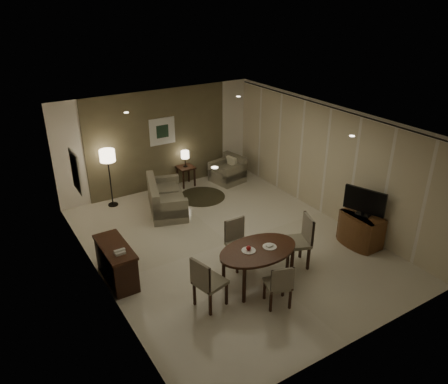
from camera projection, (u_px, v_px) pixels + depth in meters
room_shell at (219, 180)px, 9.23m from camera, size 5.50×7.00×2.70m
taupe_accent at (159, 141)px, 11.60m from camera, size 3.96×0.03×2.70m
curtain_wall at (326, 163)px, 10.21m from camera, size 0.08×6.70×2.58m
curtain_rod at (332, 107)px, 9.65m from camera, size 0.03×6.80×0.03m
art_back_frame at (162, 131)px, 11.52m from camera, size 0.72×0.03×0.72m
art_back_canvas at (162, 131)px, 11.51m from camera, size 0.34×0.01×0.34m
art_left_frame at (76, 172)px, 8.33m from camera, size 0.03×0.60×0.80m
art_left_canvas at (76, 172)px, 8.34m from camera, size 0.01×0.46×0.64m
downlight_nl at (215, 168)px, 6.30m from camera, size 0.10×0.10×0.01m
downlight_nr at (352, 136)px, 7.64m from camera, size 0.10×0.10×0.01m
downlight_fl at (126, 113)px, 9.07m from camera, size 0.10×0.10×0.01m
downlight_fr at (238, 97)px, 10.41m from camera, size 0.10×0.10×0.01m
console_desk at (117, 263)px, 8.14m from camera, size 0.48×1.20×0.75m
telephone at (120, 251)px, 7.73m from camera, size 0.20×0.14×0.09m
tv_cabinet at (361, 229)px, 9.34m from camera, size 0.48×0.90×0.70m
flat_tv at (365, 202)px, 9.04m from camera, size 0.36×0.85×0.60m
dining_table at (258, 266)px, 8.08m from camera, size 1.55×0.97×0.73m
chair_near at (278, 283)px, 7.50m from camera, size 0.53×0.53×0.87m
chair_far at (240, 245)px, 8.55m from camera, size 0.47×0.47×0.95m
chair_left at (210, 281)px, 7.45m from camera, size 0.58×0.58×0.98m
chair_right at (295, 242)px, 8.54m from camera, size 0.66×0.66×1.06m
plate_a at (249, 251)px, 7.88m from camera, size 0.26×0.26×0.02m
plate_b at (270, 247)px, 7.99m from camera, size 0.26×0.26×0.02m
fruit_apple at (249, 248)px, 7.86m from camera, size 0.09×0.09×0.09m
napkin at (270, 246)px, 7.98m from camera, size 0.12×0.08×0.03m
round_rug at (202, 196)px, 11.60m from camera, size 1.23×1.23×0.01m
sofa at (167, 196)px, 10.76m from camera, size 1.81×1.28×0.77m
armchair at (227, 169)px, 12.38m from camera, size 0.91×0.94×0.73m
side_table at (186, 176)px, 12.16m from camera, size 0.44×0.44×0.56m
table_lamp at (185, 158)px, 11.95m from camera, size 0.22×0.22×0.50m
floor_lamp at (110, 178)px, 10.84m from camera, size 0.38×0.38×1.49m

